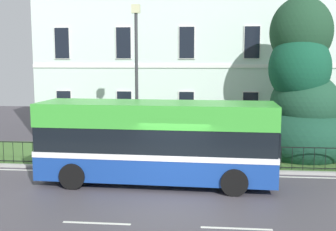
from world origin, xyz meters
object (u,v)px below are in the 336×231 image
Objects in this scene: single_decker_bus at (157,141)px; street_lamp_post at (137,74)px; georgian_townhouse at (191,24)px; evergreen_tree at (302,98)px.

single_decker_bus is 1.30× the size of street_lamp_post.
georgian_townhouse is 2.61× the size of street_lamp_post.
single_decker_bus is at bearing -143.93° from evergreen_tree.
georgian_townhouse is 10.41m from evergreen_tree.
street_lamp_post is at bearing 116.55° from single_decker_bus.
evergreen_tree reaches higher than street_lamp_post.
single_decker_bus is (-0.72, -12.33, -5.45)m from georgian_townhouse.
evergreen_tree is (5.61, -7.72, -4.16)m from georgian_townhouse.
evergreen_tree is 7.94m from single_decker_bus.
evergreen_tree reaches higher than single_decker_bus.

